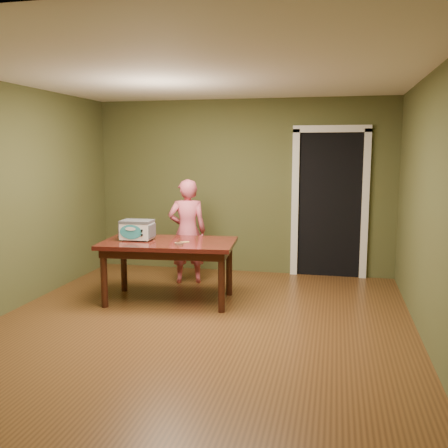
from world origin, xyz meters
The scene contains 8 objects.
floor centered at (0.00, 0.00, 0.00)m, with size 5.00×5.00×0.00m, color brown.
room_shell centered at (0.00, 0.00, 1.71)m, with size 4.52×5.02×2.61m.
doorway centered at (1.30, 2.78, 1.06)m, with size 1.10×0.66×2.25m.
dining_table centered at (-0.59, 0.78, 0.65)m, with size 1.67×1.03×0.75m.
toy_oven centered at (-0.99, 0.77, 0.88)m, with size 0.41×0.29×0.25m.
baking_pan centered at (-0.40, 0.60, 0.76)m, with size 0.10×0.10×0.02m.
spatula centered at (-0.40, 0.72, 0.75)m, with size 0.18×0.03×0.01m, color #FFD76E.
child centered at (-0.62, 1.68, 0.73)m, with size 0.53×0.35×1.45m, color #D4576B.
Camera 1 is at (1.37, -4.90, 1.84)m, focal length 40.00 mm.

